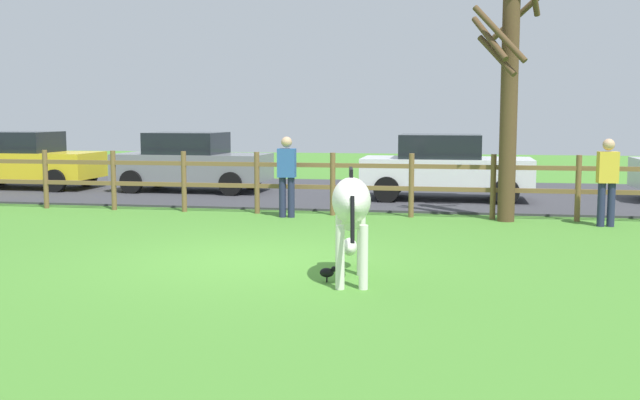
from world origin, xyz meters
The scene contains 11 objects.
ground_plane centered at (0.00, 0.00, 0.00)m, with size 60.00×60.00×0.00m, color #47842D.
parking_asphalt centered at (0.00, 9.30, 0.03)m, with size 28.00×7.40×0.05m, color #38383D.
paddock_fence centered at (-0.47, 5.00, 0.73)m, with size 21.17×0.11×1.30m.
bare_tree centered at (3.82, 4.75, 2.47)m, with size 1.63×1.64×5.08m.
zebra centered at (1.61, -1.09, 0.93)m, with size 0.68×1.93×1.41m.
crow_on_grass centered at (1.34, -1.23, 0.13)m, with size 0.22×0.10×0.20m.
parked_car_grey centered at (-4.10, 8.72, 0.84)m, with size 4.05×1.98×1.56m.
parked_car_yellow centered at (-8.92, 8.68, 0.84)m, with size 4.01×1.89×1.56m.
parked_car_white centered at (2.56, 7.95, 0.84)m, with size 4.01×1.90×1.56m.
visitor_left_of_tree centered at (5.62, 4.37, 0.91)m, with size 0.38×0.26×1.64m.
visitor_right_of_tree centered at (-0.52, 4.52, 0.91)m, with size 0.37×0.23×1.64m.
Camera 1 is at (2.95, -10.41, 2.09)m, focal length 42.62 mm.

